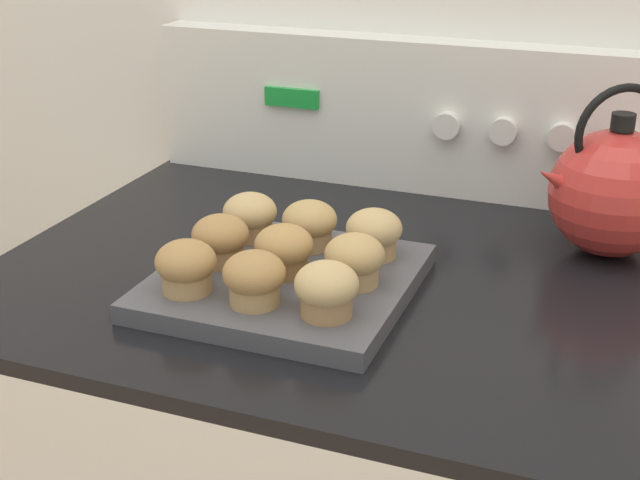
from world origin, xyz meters
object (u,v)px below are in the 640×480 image
muffin_r1_c2 (355,260)px  tea_kettle (613,190)px  muffin_r0_c1 (254,278)px  muffin_r2_c2 (374,233)px  muffin_r2_c1 (310,224)px  muffin_pan (285,282)px  muffin_r1_c0 (221,239)px  muffin_r2_c0 (250,216)px  muffin_r0_c0 (186,266)px  muffin_r0_c2 (327,289)px  muffin_r1_c1 (284,250)px

muffin_r1_c2 → tea_kettle: tea_kettle is taller
muffin_r0_c1 → muffin_r1_c2: same height
muffin_r2_c2 → muffin_r2_c1: bearing=-179.5°
muffin_pan → muffin_r2_c2: bearing=46.1°
muffin_r1_c0 → tea_kettle: 0.47m
muffin_pan → muffin_r2_c1: bearing=91.6°
muffin_r0_c1 → muffin_r2_c0: size_ratio=1.00×
muffin_r0_c0 → muffin_r0_c2: same height
muffin_pan → muffin_r2_c2: (0.08, 0.08, 0.04)m
muffin_r0_c1 → muffin_r2_c2: bearing=64.1°
muffin_r0_c1 → muffin_r2_c2: 0.18m
muffin_r0_c1 → muffin_r1_c1: bearing=90.3°
muffin_r1_c1 → muffin_r2_c0: bearing=134.6°
muffin_r2_c0 → muffin_r1_c1: bearing=-45.4°
muffin_r0_c2 → muffin_r2_c2: bearing=90.3°
muffin_r2_c0 → muffin_pan: bearing=-44.7°
muffin_r2_c0 → muffin_r1_c0: bearing=-90.1°
muffin_r0_c1 → muffin_r1_c2: (0.08, 0.08, 0.00)m
muffin_r0_c0 → muffin_r2_c0: 0.16m
muffin_r2_c1 → muffin_r2_c2: (0.08, 0.00, 0.00)m
muffin_pan → muffin_r1_c2: bearing=0.9°
muffin_r1_c2 → muffin_r2_c1: 0.11m
muffin_r0_c1 → tea_kettle: (0.32, 0.32, 0.03)m
muffin_r2_c0 → tea_kettle: 0.43m
muffin_pan → muffin_r1_c2: (0.08, 0.00, 0.04)m
muffin_r2_c0 → muffin_r1_c2: bearing=-25.7°
muffin_r0_c2 → muffin_r1_c2: size_ratio=1.00×
muffin_r0_c0 → muffin_r1_c2: same height
muffin_r0_c2 → muffin_r1_c1: 0.11m
muffin_r0_c1 → muffin_r2_c1: same height
muffin_pan → muffin_r0_c1: (-0.00, -0.08, 0.04)m
muffin_r0_c1 → muffin_r1_c2: size_ratio=1.00×
muffin_r0_c2 → muffin_r2_c0: 0.22m
muffin_r1_c2 → tea_kettle: (0.24, 0.24, 0.03)m
muffin_r1_c0 → muffin_pan: bearing=-0.2°
muffin_r0_c2 → muffin_r1_c1: size_ratio=1.00×
muffin_r0_c0 → muffin_r0_c1: 0.08m
muffin_r1_c0 → muffin_r2_c0: bearing=89.9°
muffin_r2_c1 → tea_kettle: tea_kettle is taller
muffin_r0_c1 → muffin_r0_c2: 0.08m
muffin_r0_c0 → tea_kettle: tea_kettle is taller
muffin_r1_c1 → muffin_r1_c2: bearing=1.8°
muffin_r0_c1 → muffin_r2_c1: (-0.00, 0.16, 0.00)m
muffin_r0_c0 → muffin_r1_c2: (0.16, 0.08, 0.00)m
muffin_r0_c0 → tea_kettle: (0.40, 0.32, 0.03)m
muffin_pan → muffin_r1_c0: muffin_r1_c0 is taller
muffin_r0_c0 → muffin_r1_c2: bearing=26.5°
muffin_r2_c1 → muffin_r0_c0: bearing=-116.1°
muffin_r2_c1 → muffin_r0_c2: bearing=-62.9°
muffin_r2_c0 → muffin_r2_c2: bearing=0.7°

